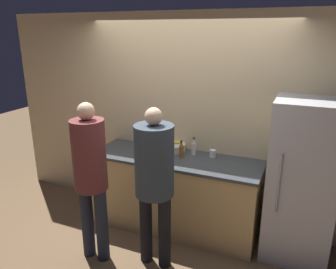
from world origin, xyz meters
TOP-DOWN VIEW (x-y plane):
  - ground_plane at (0.00, 0.00)m, footprint 14.00×14.00m
  - wall_back at (0.00, 0.74)m, footprint 5.20×0.06m
  - counter at (0.00, 0.40)m, footprint 2.05×0.72m
  - refrigerator at (1.41, 0.41)m, footprint 0.67×0.65m
  - person_left at (-0.57, -0.51)m, footprint 0.34×0.34m
  - person_center at (0.07, -0.34)m, footprint 0.39×0.39m
  - fruit_bowl at (-0.13, 0.59)m, footprint 0.33×0.33m
  - utensil_crock at (-0.39, 0.50)m, footprint 0.10×0.10m
  - bottle_clear at (0.17, 0.55)m, footprint 0.05×0.05m
  - bottle_amber at (0.07, 0.40)m, footprint 0.05×0.05m
  - cup_white at (0.40, 0.57)m, footprint 0.07×0.07m

SIDE VIEW (x-z plane):
  - ground_plane at x=0.00m, z-range 0.00..0.00m
  - counter at x=0.00m, z-range 0.00..0.94m
  - refrigerator at x=1.41m, z-range 0.00..1.74m
  - cup_white at x=0.40m, z-range 0.93..1.02m
  - fruit_bowl at x=-0.13m, z-range 0.92..1.05m
  - utensil_crock at x=-0.39m, z-range 0.85..1.17m
  - bottle_amber at x=0.07m, z-range 0.91..1.13m
  - bottle_clear at x=0.17m, z-range 0.91..1.13m
  - person_left at x=-0.57m, z-range 0.16..1.89m
  - person_center at x=0.07m, z-range 0.19..1.89m
  - wall_back at x=0.00m, z-range 0.00..2.60m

